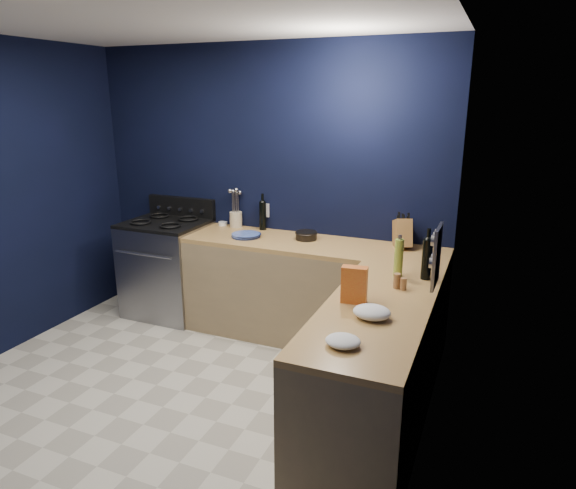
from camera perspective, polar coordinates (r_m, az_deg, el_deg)
The scene contains 27 objects.
floor at distance 3.92m, azimuth -13.82°, elevation -17.37°, with size 3.50×3.50×0.02m, color beige.
ceiling at distance 3.31m, azimuth -17.16°, elevation 23.95°, with size 3.50×3.50×0.02m, color silver.
wall_back at distance 4.85m, azimuth -2.55°, elevation 6.45°, with size 3.50×0.02×2.60m, color black.
wall_right at distance 2.71m, azimuth 15.64°, elevation -2.19°, with size 0.02×3.50×2.60m, color black.
cab_back at distance 4.58m, azimuth 2.69°, elevation -5.50°, with size 2.30×0.63×0.86m, color #8F7550.
top_back at distance 4.43m, azimuth 2.77°, elevation -0.10°, with size 2.30×0.63×0.04m, color brown.
cab_right at distance 3.38m, azimuth 9.51°, elevation -14.22°, with size 0.63×1.67×0.86m, color #8F7550.
top_right at distance 3.17m, azimuth 9.89°, elevation -7.20°, with size 0.63×1.67×0.04m, color brown.
gas_range at distance 5.24m, azimuth -13.28°, elevation -2.71°, with size 0.76×0.66×0.92m, color gray.
oven_door at distance 5.01m, azimuth -15.36°, elevation -3.88°, with size 0.59×0.02×0.42m, color black.
cooktop at distance 5.11m, azimuth -13.63°, elevation 2.33°, with size 0.76×0.66×0.03m, color black.
backguard at distance 5.33m, azimuth -11.81°, elevation 4.16°, with size 0.76×0.06×0.20m, color black.
spice_panel at distance 3.27m, azimuth 16.33°, elevation -1.28°, with size 0.02×0.28×0.38m, color gray.
wall_outlet at distance 4.88m, azimuth -2.62°, elevation 3.86°, with size 0.09×0.02×0.13m, color white.
plate_stack at distance 4.63m, azimuth -4.74°, elevation 1.04°, with size 0.26×0.26×0.03m, color #293F91.
ramekin at distance 5.07m, azimuth -7.30°, elevation 2.34°, with size 0.09×0.09×0.03m, color white.
utensil_crock at distance 4.98m, azimuth -5.85°, elevation 2.81°, with size 0.12×0.12×0.15m, color beige.
wine_bottle_back at distance 4.85m, azimuth -2.85°, elevation 3.22°, with size 0.07×0.07×0.27m, color black.
lemon_basket at distance 4.53m, azimuth 2.05°, elevation 1.01°, with size 0.19×0.19×0.07m, color black.
knife_block at distance 4.39m, azimuth 12.67°, elevation 1.20°, with size 0.13×0.21×0.24m, color brown.
wine_bottle_right at distance 3.65m, azimuth 15.28°, elevation -1.63°, with size 0.07×0.07×0.29m, color black.
oil_bottle at distance 3.66m, azimuth 12.28°, elevation -1.48°, with size 0.06×0.06×0.27m, color #8EA532.
spice_jar_near at distance 3.46m, azimuth 12.08°, elevation -4.00°, with size 0.05×0.05×0.10m, color olive.
spice_jar_far at distance 3.45m, azimuth 12.79°, elevation -4.32°, with size 0.04×0.04×0.08m, color olive.
crouton_bag at distance 3.16m, azimuth 7.43°, elevation -4.49°, with size 0.16×0.07×0.23m, color red.
towel_front at distance 2.99m, azimuth 9.36°, elevation -7.48°, with size 0.22×0.19×0.08m, color white.
towel_end at distance 2.66m, azimuth 6.17°, elevation -10.68°, with size 0.18×0.17×0.06m, color white.
Camera 1 is at (2.04, -2.56, 2.14)m, focal length 31.77 mm.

